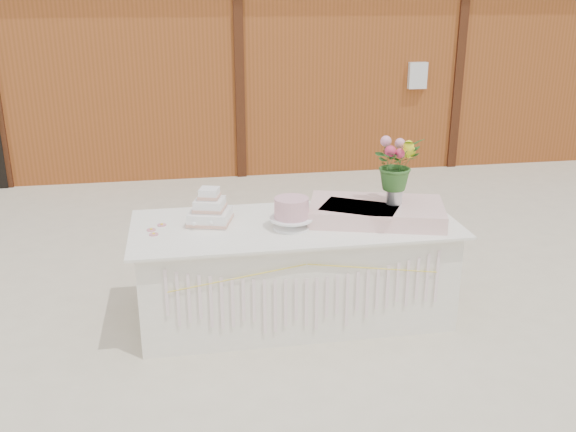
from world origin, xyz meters
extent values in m
plane|color=beige|center=(0.00, 0.00, 0.00)|extent=(80.00, 80.00, 0.00)
cube|color=brown|center=(0.00, 6.00, 1.50)|extent=(12.00, 4.00, 3.00)
cube|color=white|center=(0.00, 0.00, 0.38)|extent=(2.28, 0.88, 0.75)
cube|color=white|center=(0.00, 0.00, 0.76)|extent=(2.40, 1.00, 0.02)
cube|color=white|center=(-0.62, 0.11, 0.82)|extent=(0.35, 0.35, 0.10)
cube|color=#D89E88|center=(-0.62, 0.11, 0.79)|extent=(0.37, 0.37, 0.02)
cube|color=white|center=(-0.62, 0.11, 0.91)|extent=(0.25, 0.25, 0.09)
cube|color=#D89E88|center=(-0.62, 0.11, 0.89)|extent=(0.27, 0.27, 0.02)
cube|color=white|center=(-0.62, 0.11, 1.00)|extent=(0.17, 0.17, 0.08)
cube|color=#D89E88|center=(-0.62, 0.11, 0.98)|extent=(0.18, 0.18, 0.02)
cylinder|color=white|center=(-0.04, -0.10, 0.78)|extent=(0.27, 0.27, 0.02)
cylinder|color=white|center=(-0.04, -0.10, 0.81)|extent=(0.08, 0.08, 0.05)
cylinder|color=white|center=(-0.04, -0.10, 0.84)|extent=(0.32, 0.32, 0.01)
cylinder|color=#EFACB6|center=(-0.04, -0.10, 0.92)|extent=(0.25, 0.25, 0.15)
cube|color=beige|center=(0.61, -0.03, 0.83)|extent=(1.11, 0.82, 0.12)
cylinder|color=silver|center=(0.74, -0.04, 0.98)|extent=(0.12, 0.12, 0.16)
imported|color=#326428|center=(0.74, -0.04, 1.25)|extent=(0.44, 0.41, 0.39)
camera|label=1|loc=(-0.80, -4.37, 2.41)|focal=40.00mm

